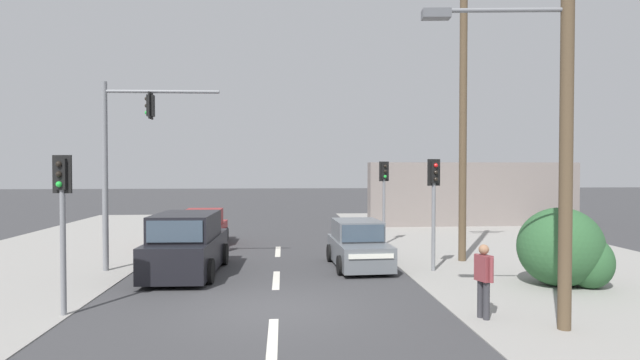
{
  "coord_description": "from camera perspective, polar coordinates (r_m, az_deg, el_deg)",
  "views": [
    {
      "loc": [
        0.2,
        -11.55,
        3.27
      ],
      "look_at": [
        1.36,
        4.0,
        2.9
      ],
      "focal_mm": 28.0,
      "sensor_mm": 36.0,
      "label": 1
    }
  ],
  "objects": [
    {
      "name": "roadside_bush",
      "position": [
        15.45,
        26.2,
        -7.13
      ],
      "size": [
        2.44,
        2.09,
        2.18
      ],
      "color": "#2D5B33",
      "rests_on": "ground"
    },
    {
      "name": "hatchback_oncoming_near",
      "position": [
        16.73,
        4.4,
        -7.48
      ],
      "size": [
        1.92,
        3.71,
        1.53
      ],
      "color": "slate",
      "rests_on": "ground"
    },
    {
      "name": "utility_pole_midground_right",
      "position": [
        18.29,
        16.04,
        8.86
      ],
      "size": [
        1.8,
        0.26,
        10.86
      ],
      "color": "brown",
      "rests_on": "ground"
    },
    {
      "name": "lane_dash_far",
      "position": [
        19.83,
        -4.83,
        -8.14
      ],
      "size": [
        0.2,
        2.4,
        0.01
      ],
      "primitive_type": "cube",
      "color": "silver",
      "rests_on": "ground"
    },
    {
      "name": "pedestal_signal_right_kerb",
      "position": [
        16.15,
        12.88,
        -1.71
      ],
      "size": [
        0.44,
        0.31,
        3.56
      ],
      "color": "slate",
      "rests_on": "ground"
    },
    {
      "name": "lane_dash_near",
      "position": [
        10.1,
        -5.43,
        -17.52
      ],
      "size": [
        0.2,
        2.4,
        0.01
      ],
      "primitive_type": "cube",
      "color": "silver",
      "rests_on": "ground"
    },
    {
      "name": "kerb_right_verge",
      "position": [
        16.48,
        28.61,
        -10.22
      ],
      "size": [
        10.0,
        44.0,
        0.02
      ],
      "primitive_type": "cube",
      "color": "gray",
      "rests_on": "ground"
    },
    {
      "name": "ground_plane",
      "position": [
        12.01,
        -5.22,
        -14.45
      ],
      "size": [
        140.0,
        140.0,
        0.0
      ],
      "primitive_type": "plane",
      "color": "#3A3A3D"
    },
    {
      "name": "suv_receding_far",
      "position": [
        16.03,
        -14.96,
        -7.25
      ],
      "size": [
        2.17,
        4.59,
        1.9
      ],
      "color": "black",
      "rests_on": "ground"
    },
    {
      "name": "shopfront_wall_far",
      "position": [
        29.63,
        17.13,
        -1.56
      ],
      "size": [
        12.0,
        1.0,
        3.6
      ],
      "primitive_type": "cube",
      "color": "gray",
      "rests_on": "ground"
    },
    {
      "name": "pedestal_signal_left_kerb",
      "position": [
        12.36,
        -27.36,
        -2.75
      ],
      "size": [
        0.44,
        0.31,
        3.56
      ],
      "color": "slate",
      "rests_on": "ground"
    },
    {
      "name": "lane_dash_mid",
      "position": [
        14.92,
        -5.02,
        -11.3
      ],
      "size": [
        0.2,
        2.4,
        0.01
      ],
      "primitive_type": "cube",
      "color": "silver",
      "rests_on": "ground"
    },
    {
      "name": "traffic_signal_mast",
      "position": [
        16.98,
        -21.67,
        3.15
      ],
      "size": [
        3.69,
        0.44,
        6.0
      ],
      "color": "slate",
      "rests_on": "ground"
    },
    {
      "name": "utility_pole_foreground_right",
      "position": [
        11.16,
        25.69,
        9.17
      ],
      "size": [
        3.78,
        0.55,
        8.91
      ],
      "color": "brown",
      "rests_on": "ground"
    },
    {
      "name": "hatchback_kerbside_parked",
      "position": [
        21.88,
        -13.15,
        -5.43
      ],
      "size": [
        1.78,
        3.64,
        1.53
      ],
      "color": "maroon",
      "rests_on": "ground"
    },
    {
      "name": "pedestal_signal_far_median",
      "position": [
        21.47,
        7.33,
        -0.94
      ],
      "size": [
        0.44,
        0.31,
        3.56
      ],
      "color": "slate",
      "rests_on": "ground"
    },
    {
      "name": "pedestrian_at_kerb",
      "position": [
        11.49,
        18.19,
        -10.48
      ],
      "size": [
        0.33,
        0.53,
        1.63
      ],
      "color": "#333338",
      "rests_on": "ground"
    }
  ]
}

